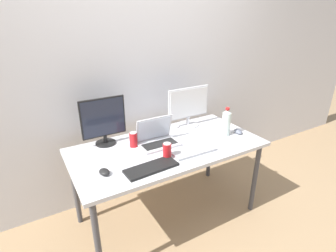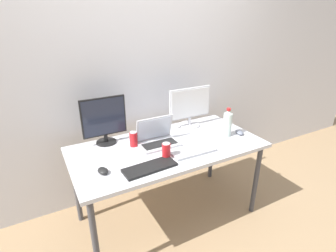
% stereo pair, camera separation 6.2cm
% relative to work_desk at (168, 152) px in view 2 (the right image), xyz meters
% --- Properties ---
extents(ground_plane, '(16.00, 16.00, 0.00)m').
position_rel_work_desk_xyz_m(ground_plane, '(0.00, 0.00, -0.68)').
color(ground_plane, '#9E7F5B').
extents(wall_back, '(7.00, 0.08, 2.60)m').
position_rel_work_desk_xyz_m(wall_back, '(0.00, 0.59, 0.62)').
color(wall_back, silver).
rests_on(wall_back, ground).
extents(work_desk, '(1.60, 0.79, 0.74)m').
position_rel_work_desk_xyz_m(work_desk, '(0.00, 0.00, 0.00)').
color(work_desk, '#424247').
rests_on(work_desk, ground).
extents(monitor_left, '(0.37, 0.17, 0.40)m').
position_rel_work_desk_xyz_m(monitor_left, '(-0.44, 0.30, 0.27)').
color(monitor_left, black).
rests_on(monitor_left, work_desk).
extents(monitor_center, '(0.44, 0.20, 0.38)m').
position_rel_work_desk_xyz_m(monitor_center, '(0.39, 0.28, 0.26)').
color(monitor_center, silver).
rests_on(monitor_center, work_desk).
extents(laptop_silver, '(0.33, 0.22, 0.23)m').
position_rel_work_desk_xyz_m(laptop_silver, '(-0.06, 0.07, 0.12)').
color(laptop_silver, silver).
rests_on(laptop_silver, work_desk).
extents(keyboard_main, '(0.40, 0.17, 0.02)m').
position_rel_work_desk_xyz_m(keyboard_main, '(-0.28, -0.25, 0.07)').
color(keyboard_main, black).
rests_on(keyboard_main, work_desk).
extents(keyboard_aux, '(0.37, 0.14, 0.02)m').
position_rel_work_desk_xyz_m(keyboard_aux, '(0.12, -0.21, 0.07)').
color(keyboard_aux, '#B2B2B7').
rests_on(keyboard_aux, work_desk).
extents(mouse_by_keyboard, '(0.09, 0.12, 0.04)m').
position_rel_work_desk_xyz_m(mouse_by_keyboard, '(0.69, -0.11, 0.08)').
color(mouse_by_keyboard, slate).
rests_on(mouse_by_keyboard, work_desk).
extents(mouse_by_laptop, '(0.08, 0.11, 0.04)m').
position_rel_work_desk_xyz_m(mouse_by_laptop, '(-0.59, -0.15, 0.08)').
color(mouse_by_laptop, black).
rests_on(mouse_by_laptop, work_desk).
extents(water_bottle, '(0.08, 0.08, 0.26)m').
position_rel_work_desk_xyz_m(water_bottle, '(0.56, -0.08, 0.18)').
color(water_bottle, silver).
rests_on(water_bottle, work_desk).
extents(soda_can_near_keyboard, '(0.07, 0.07, 0.13)m').
position_rel_work_desk_xyz_m(soda_can_near_keyboard, '(-0.11, -0.17, 0.12)').
color(soda_can_near_keyboard, red).
rests_on(soda_can_near_keyboard, work_desk).
extents(soda_can_by_laptop, '(0.07, 0.07, 0.13)m').
position_rel_work_desk_xyz_m(soda_can_by_laptop, '(-0.25, 0.14, 0.12)').
color(soda_can_by_laptop, red).
rests_on(soda_can_by_laptop, work_desk).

